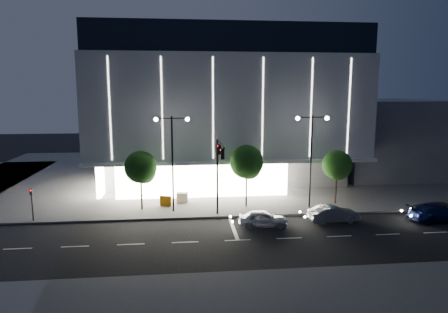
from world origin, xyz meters
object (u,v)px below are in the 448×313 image
tree_mid (247,164)px  car_fourth (445,211)px  car_lead (263,219)px  barrier_d (182,198)px  car_third (437,213)px  tree_right (337,166)px  barrier_a (166,201)px  car_second (333,214)px  traffic_mast (219,164)px  barrier_b (183,197)px  ped_signal_far (32,201)px  tree_left (141,169)px  street_lamp_east (311,147)px  street_lamp_west (172,150)px

tree_mid → car_fourth: (16.89, -5.34, -3.61)m
car_lead → barrier_d: (-6.72, 7.43, -0.04)m
car_third → tree_right: bearing=43.8°
car_fourth → barrier_a: size_ratio=4.72×
tree_right → car_second: 6.41m
tree_mid → car_fourth: size_ratio=1.18×
tree_mid → barrier_d: bearing=164.4°
traffic_mast → car_second: (9.81, -1.44, -4.31)m
traffic_mast → barrier_b: traffic_mast is taller
car_lead → tree_right: bearing=-51.4°
ped_signal_far → tree_left: (9.03, 2.52, 2.15)m
tree_mid → barrier_d: 7.45m
car_fourth → barrier_a: bearing=78.8°
barrier_a → barrier_b: 2.14m
traffic_mast → barrier_b: size_ratio=6.43×
street_lamp_east → tree_mid: bearing=170.3°
car_second → barrier_d: bearing=58.2°
car_second → barrier_a: 15.77m
tree_right → car_fourth: 10.04m
car_lead → barrier_b: car_lead is taller
street_lamp_east → car_lead: 8.93m
barrier_d → car_fourth: bearing=-15.4°
street_lamp_west → tree_left: street_lamp_west is taller
car_lead → ped_signal_far: bearing=85.6°
street_lamp_east → car_fourth: (10.91, -4.32, -5.24)m
tree_left → car_second: (16.79, -5.12, -3.31)m
street_lamp_west → car_second: size_ratio=2.06×
traffic_mast → tree_mid: 4.82m
barrier_a → barrier_d: size_ratio=1.00×
barrier_a → car_third: bearing=-0.0°
street_lamp_west → car_third: size_ratio=1.78×
street_lamp_west → barrier_b: size_ratio=8.18×
car_lead → car_third: bearing=-85.6°
tree_mid → barrier_d: tree_mid is taller
traffic_mast → car_second: size_ratio=1.62×
barrier_b → ped_signal_far: bearing=-151.7°
street_lamp_east → car_second: size_ratio=2.06×
traffic_mast → street_lamp_west: (-4.00, 2.66, 0.93)m
tree_left → barrier_a: size_ratio=5.20×
traffic_mast → barrier_b: 7.96m
traffic_mast → tree_left: size_ratio=1.24×
tree_right → barrier_b: size_ratio=5.01×
street_lamp_east → tree_left: size_ratio=1.57×
car_third → tree_left: bearing=71.6°
street_lamp_east → car_lead: (-5.49, -4.67, -5.26)m
car_second → barrier_d: 14.72m
tree_left → car_lead: size_ratio=1.40×
street_lamp_west → car_fourth: (23.91, -4.32, -5.24)m
ped_signal_far → barrier_d: (12.78, 4.26, -1.24)m
car_second → car_fourth: car_fourth is taller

